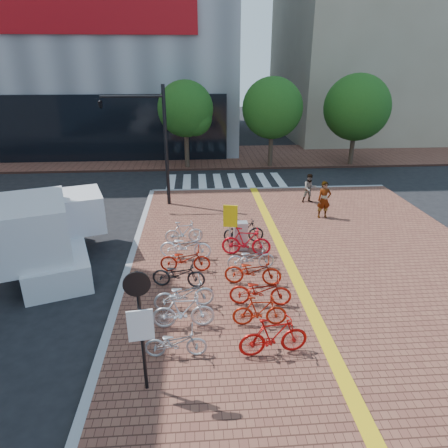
{
  "coord_description": "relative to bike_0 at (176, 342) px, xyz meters",
  "views": [
    {
      "loc": [
        -1.4,
        -10.75,
        7.18
      ],
      "look_at": [
        -0.36,
        3.63,
        1.3
      ],
      "focal_mm": 32.0,
      "sensor_mm": 36.0,
      "label": 1
    }
  ],
  "objects": [
    {
      "name": "bike_1",
      "position": [
        0.17,
        1.2,
        0.11
      ],
      "size": [
        1.77,
        0.51,
        1.06
      ],
      "primitive_type": "imported",
      "rotation": [
        0.0,
        0.0,
        1.58
      ],
      "color": "silver",
      "rests_on": "sidewalk"
    },
    {
      "name": "kerb_north",
      "position": [
        5.03,
        14.44,
        -0.49
      ],
      "size": [
        14.0,
        0.25,
        0.15
      ],
      "primitive_type": "cube",
      "color": "gray",
      "rests_on": "ground"
    },
    {
      "name": "bike_2",
      "position": [
        0.17,
        2.16,
        0.07
      ],
      "size": [
        1.94,
        0.94,
        0.97
      ],
      "primitive_type": "imported",
      "rotation": [
        0.0,
        0.0,
        1.74
      ],
      "color": "#AAABAF",
      "rests_on": "sidewalk"
    },
    {
      "name": "bike_12",
      "position": [
        2.5,
        5.63,
        0.16
      ],
      "size": [
        1.97,
        0.84,
        1.15
      ],
      "primitive_type": "imported",
      "rotation": [
        0.0,
        0.0,
        1.41
      ],
      "color": "red",
      "rests_on": "sidewalk"
    },
    {
      "name": "bike_7",
      "position": [
        2.49,
        -0.1,
        0.13
      ],
      "size": [
        1.86,
        0.71,
        1.09
      ],
      "primitive_type": "imported",
      "rotation": [
        0.0,
        0.0,
        1.68
      ],
      "color": "#AC0F0C",
      "rests_on": "sidewalk"
    },
    {
      "name": "notice_sign",
      "position": [
        -0.64,
        -1.09,
        1.53
      ],
      "size": [
        0.57,
        0.16,
        3.09
      ],
      "color": "black",
      "rests_on": "sidewalk"
    },
    {
      "name": "bike_4",
      "position": [
        0.16,
        4.5,
        0.05
      ],
      "size": [
        1.83,
        0.74,
        0.95
      ],
      "primitive_type": "imported",
      "rotation": [
        0.0,
        0.0,
        1.51
      ],
      "color": "#A21A0B",
      "rests_on": "sidewalk"
    },
    {
      "name": "bike_13",
      "position": [
        2.54,
        6.83,
        0.09
      ],
      "size": [
        1.69,
        0.48,
        1.01
      ],
      "primitive_type": "imported",
      "rotation": [
        0.0,
        0.0,
        1.57
      ],
      "color": "black",
      "rests_on": "sidewalk"
    },
    {
      "name": "bike_0",
      "position": [
        0.0,
        0.0,
        0.0
      ],
      "size": [
        1.6,
        0.59,
        0.84
      ],
      "primitive_type": "imported",
      "rotation": [
        0.0,
        0.0,
        1.55
      ],
      "color": "#A7A7AC",
      "rests_on": "sidewalk"
    },
    {
      "name": "crosswalk",
      "position": [
        2.53,
        16.44,
        -0.56
      ],
      "size": [
        7.5,
        4.0,
        0.01
      ],
      "color": "silver",
      "rests_on": "ground"
    },
    {
      "name": "tactile_strip",
      "position": [
        4.03,
        -2.56,
        -0.41
      ],
      "size": [
        0.4,
        34.0,
        0.01
      ],
      "primitive_type": "cube",
      "color": "gold",
      "rests_on": "sidewalk"
    },
    {
      "name": "traffic_light_pole",
      "position": [
        -2.24,
        11.96,
        3.75
      ],
      "size": [
        3.24,
        1.25,
        6.04
      ],
      "color": "black",
      "rests_on": "sidewalk"
    },
    {
      "name": "yellow_sign",
      "position": [
        1.88,
        5.8,
        0.98
      ],
      "size": [
        0.55,
        0.19,
        2.02
      ],
      "color": "#B7B7BC",
      "rests_on": "sidewalk"
    },
    {
      "name": "street_trees",
      "position": [
        7.07,
        19.9,
        3.53
      ],
      "size": [
        16.2,
        4.6,
        6.35
      ],
      "color": "#38281E",
      "rests_on": "far_sidewalk"
    },
    {
      "name": "ground",
      "position": [
        2.03,
        2.44,
        -0.57
      ],
      "size": [
        120.0,
        120.0,
        0.0
      ],
      "primitive_type": "plane",
      "color": "black",
      "rests_on": "ground"
    },
    {
      "name": "sidewalk",
      "position": [
        5.03,
        -2.56,
        -0.49
      ],
      "size": [
        14.0,
        34.0,
        0.15
      ],
      "primitive_type": "cube",
      "color": "brown",
      "rests_on": "ground"
    },
    {
      "name": "bike_6",
      "position": [
        0.06,
        6.94,
        0.05
      ],
      "size": [
        1.6,
        0.55,
        0.94
      ],
      "primitive_type": "imported",
      "rotation": [
        0.0,
        0.0,
        1.64
      ],
      "color": "#B0B1B5",
      "rests_on": "sidewalk"
    },
    {
      "name": "box_truck",
      "position": [
        -4.63,
        5.34,
        0.79
      ],
      "size": [
        3.65,
        5.41,
        2.89
      ],
      "color": "silver",
      "rests_on": "ground"
    },
    {
      "name": "pedestrian_b",
      "position": [
        6.65,
        11.69,
        0.36
      ],
      "size": [
        0.78,
        0.63,
        1.55
      ],
      "primitive_type": "imported",
      "rotation": [
        0.0,
        0.0,
        0.05
      ],
      "color": "#484B5B",
      "rests_on": "sidewalk"
    },
    {
      "name": "bike_8",
      "position": [
        2.33,
        1.13,
        0.05
      ],
      "size": [
        1.58,
        0.52,
        0.94
      ],
      "primitive_type": "imported",
      "rotation": [
        0.0,
        0.0,
        1.52
      ],
      "color": "#A01E0B",
      "rests_on": "sidewalk"
    },
    {
      "name": "bike_5",
      "position": [
        0.15,
        5.53,
        0.1
      ],
      "size": [
        2.04,
        0.94,
        1.04
      ],
      "primitive_type": "imported",
      "rotation": [
        0.0,
        0.0,
        1.44
      ],
      "color": "white",
      "rests_on": "sidewalk"
    },
    {
      "name": "building_beige",
      "position": [
        20.03,
        34.44,
        8.43
      ],
      "size": [
        20.0,
        18.0,
        18.0
      ],
      "primitive_type": "cube",
      "color": "gray",
      "rests_on": "ground"
    },
    {
      "name": "pedestrian_a",
      "position": [
        6.72,
        9.42,
        0.48
      ],
      "size": [
        0.68,
        0.47,
        1.8
      ],
      "primitive_type": "imported",
      "rotation": [
        0.0,
        0.0,
        0.06
      ],
      "color": "gray",
      "rests_on": "sidewalk"
    },
    {
      "name": "bike_3",
      "position": [
        -0.04,
        3.44,
        0.05
      ],
      "size": [
        1.86,
        0.9,
        0.94
      ],
      "primitive_type": "imported",
      "rotation": [
        0.0,
        0.0,
        1.41
      ],
      "color": "black",
      "rests_on": "sidewalk"
    },
    {
      "name": "far_sidewalk",
      "position": [
        2.03,
        23.44,
        -0.49
      ],
      "size": [
        70.0,
        8.0,
        0.15
      ],
      "primitive_type": "cube",
      "color": "brown",
      "rests_on": "ground"
    },
    {
      "name": "utility_box",
      "position": [
        2.34,
        6.18,
        0.16
      ],
      "size": [
        0.54,
        0.4,
        1.16
      ],
      "primitive_type": "cube",
      "rotation": [
        0.0,
        0.0,
        0.02
      ],
      "color": "silver",
      "rests_on": "sidewalk"
    },
    {
      "name": "bike_11",
      "position": [
        2.52,
        4.48,
        0.04
      ],
      "size": [
        1.76,
        0.71,
        0.91
      ],
      "primitive_type": "imported",
      "rotation": [
        0.0,
        0.0,
        1.63
      ],
      "color": "#AAAAAE",
      "rests_on": "sidewalk"
    },
    {
      "name": "bike_9",
      "position": [
        2.51,
        2.17,
        0.08
      ],
      "size": [
        1.99,
        0.91,
        1.01
      ],
      "primitive_type": "imported",
      "rotation": [
        0.0,
        0.0,
        1.44
      ],
      "color": "#A1160B",
      "rests_on": "sidewalk"
    },
    {
      "name": "bike_10",
      "position": [
        2.45,
        3.42,
        0.09
      ],
      "size": [
        2.01,
        0.99,
        1.01
      ],
      "primitive_type": "imported",
      "rotation": [
        0.0,
        0.0,
        1.4
      ],
      "color": "#9F1D0B",
      "rests_on": "sidewalk"
    }
  ]
}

